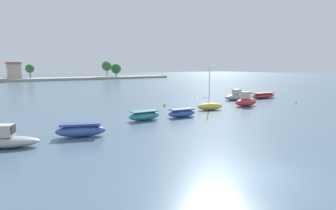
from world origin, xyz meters
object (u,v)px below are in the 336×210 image
Objects in this scene: moored_boat_6 at (234,96)px; moored_boat_7 at (263,96)px; moored_boat_3 at (182,113)px; moored_boat_5 at (246,101)px; mooring_buoy_1 at (164,105)px; moored_boat_2 at (144,116)px; mooring_buoy_0 at (296,102)px; moored_boat_4 at (210,106)px; moored_boat_0 at (1,140)px; moored_boat_1 at (81,130)px.

moored_boat_6 is 0.69× the size of moored_boat_7.
moored_boat_5 is (12.17, 1.42, 0.25)m from moored_boat_3.
moored_boat_6 is 10.70× the size of mooring_buoy_1.
moored_boat_2 is 0.63× the size of moored_boat_7.
mooring_buoy_1 is at bearing 151.66° from moored_boat_5.
moored_boat_2 is at bearing 177.02° from mooring_buoy_0.
mooring_buoy_0 is at bearing -56.10° from moored_boat_6.
moored_boat_7 is at bearing 34.40° from moored_boat_4.
moored_boat_3 is 0.91× the size of moored_boat_5.
moored_boat_0 is 0.94× the size of moored_boat_4.
mooring_buoy_0 is (25.32, -1.32, -0.32)m from moored_boat_2.
moored_boat_3 is 8.23m from mooring_buoy_1.
moored_boat_7 reaches higher than mooring_buoy_1.
moored_boat_0 is 22.22m from mooring_buoy_1.
moored_boat_5 is at bearing 13.22° from moored_boat_3.
moored_boat_5 is at bearing -151.37° from moored_boat_7.
moored_boat_3 is at bearing -156.40° from moored_boat_6.
moored_boat_0 is 5.32m from moored_boat_1.
moored_boat_3 is at bearing 33.37° from moored_boat_0.
moored_boat_2 is at bearing 38.81° from moored_boat_0.
moored_boat_3 is 0.64× the size of moored_boat_4.
moored_boat_0 reaches higher than mooring_buoy_0.
moored_boat_4 is at bearing -64.81° from mooring_buoy_1.
mooring_buoy_0 is at bearing 11.01° from moored_boat_4.
moored_boat_6 is at bearing 40.32° from moored_boat_1.
moored_boat_1 is 17.83m from moored_boat_4.
moored_boat_6 is 9.11m from mooring_buoy_0.
moored_boat_1 is 24.09m from moored_boat_5.
moored_boat_7 is (16.56, 4.36, -0.05)m from moored_boat_4.
moored_boat_2 is 4.30m from moored_boat_3.
moored_boat_0 reaches higher than moored_boat_3.
moored_boat_6 is at bearing 176.04° from moored_boat_7.
mooring_buoy_0 is at bearing 4.89° from moored_boat_3.
moored_boat_5 is 11.17m from mooring_buoy_1.
moored_boat_6 is at bearing 30.00° from moored_boat_3.
mooring_buoy_1 is at bearing 56.21° from moored_boat_1.
moored_boat_3 is at bearing 178.32° from mooring_buoy_0.
mooring_buoy_1 is (2.94, 7.68, -0.25)m from moored_boat_3.
mooring_buoy_1 is (-9.23, 6.26, -0.50)m from moored_boat_5.
moored_boat_6 is at bearing 46.63° from moored_boat_4.
mooring_buoy_0 is at bearing 28.36° from moored_boat_0.
moored_boat_7 is 6.81m from mooring_buoy_0.
moored_boat_6 reaches higher than moored_boat_7.
moored_boat_7 is (33.95, 8.33, -0.06)m from moored_boat_1.
mooring_buoy_1 is at bearing 134.85° from moored_boat_4.
mooring_buoy_0 is 0.80× the size of mooring_buoy_1.
moored_boat_7 reaches higher than mooring_buoy_0.
moored_boat_4 is at bearing -152.86° from moored_boat_6.
moored_boat_7 reaches higher than moored_boat_3.
moored_boat_1 reaches higher than moored_boat_3.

